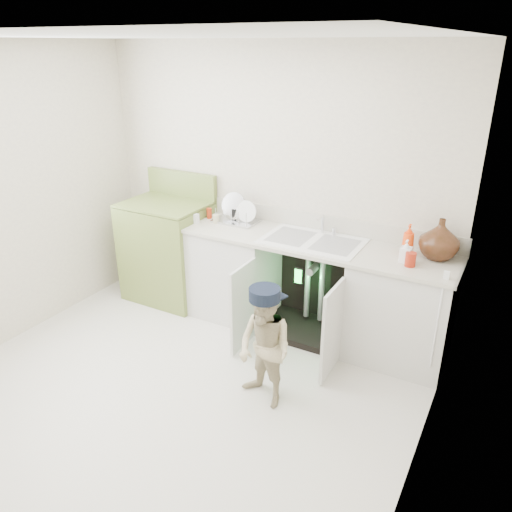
{
  "coord_description": "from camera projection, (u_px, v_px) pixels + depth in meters",
  "views": [
    {
      "loc": [
        2.05,
        -2.5,
        2.46
      ],
      "look_at": [
        0.27,
        0.7,
        0.89
      ],
      "focal_mm": 35.0,
      "sensor_mm": 36.0,
      "label": 1
    }
  ],
  "objects": [
    {
      "name": "avocado_stove",
      "position": [
        169.0,
        249.0,
        5.09
      ],
      "size": [
        0.82,
        0.65,
        1.27
      ],
      "color": "olive",
      "rests_on": "ground"
    },
    {
      "name": "room_shell",
      "position": [
        171.0,
        236.0,
        3.4
      ],
      "size": [
        6.0,
        5.5,
        1.26
      ],
      "color": "#BCB1A1",
      "rests_on": "ground"
    },
    {
      "name": "repair_worker",
      "position": [
        265.0,
        347.0,
        3.55
      ],
      "size": [
        0.53,
        0.94,
        0.92
      ],
      "rotation": [
        0.0,
        0.0,
        -0.33
      ],
      "color": "beige",
      "rests_on": "ground"
    },
    {
      "name": "ground",
      "position": [
        182.0,
        385.0,
        3.89
      ],
      "size": [
        3.5,
        3.5,
        0.0
      ],
      "primitive_type": "plane",
      "color": "beige",
      "rests_on": "ground"
    },
    {
      "name": "counter_run",
      "position": [
        314.0,
        286.0,
        4.42
      ],
      "size": [
        2.44,
        1.02,
        1.22
      ],
      "color": "silver",
      "rests_on": "ground"
    }
  ]
}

